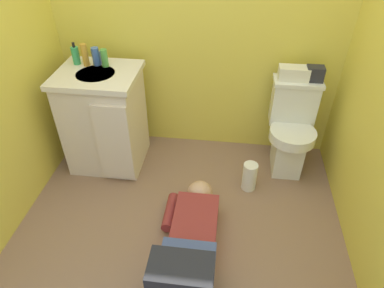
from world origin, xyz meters
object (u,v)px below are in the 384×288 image
(soap_dispenser, at_px, (76,55))
(bottle_amber, at_px, (85,55))
(faucet, at_px, (102,58))
(bottle_blue, at_px, (96,56))
(vanity_cabinet, at_px, (105,119))
(toiletry_bag, at_px, (315,74))
(toilet, at_px, (291,129))
(tissue_box, at_px, (294,73))
(bottle_green, at_px, (104,58))
(person_plumber, at_px, (190,245))
(paper_towel_roll, at_px, (250,176))

(soap_dispenser, distance_m, bottle_amber, 0.09)
(faucet, relative_size, bottle_blue, 0.75)
(vanity_cabinet, relative_size, toiletry_bag, 6.61)
(toilet, xyz_separation_m, bottle_blue, (-1.51, 0.01, 0.52))
(bottle_amber, bearing_deg, tissue_box, 3.86)
(toilet, height_order, bottle_blue, bottle_blue)
(soap_dispenser, distance_m, bottle_green, 0.23)
(vanity_cabinet, relative_size, tissue_box, 3.73)
(toilet, height_order, person_plumber, toilet)
(toilet, height_order, faucet, faucet)
(bottle_amber, distance_m, bottle_green, 0.15)
(bottle_blue, distance_m, bottle_green, 0.07)
(toiletry_bag, height_order, bottle_blue, bottle_blue)
(person_plumber, distance_m, soap_dispenser, 1.61)
(person_plumber, xyz_separation_m, toiletry_bag, (0.77, 1.13, 0.63))
(toiletry_bag, bearing_deg, toilet, -139.23)
(soap_dispenser, bearing_deg, toilet, -0.20)
(tissue_box, relative_size, toiletry_bag, 1.77)
(soap_dispenser, bearing_deg, tissue_box, 3.00)
(bottle_green, bearing_deg, bottle_amber, -178.52)
(soap_dispenser, distance_m, bottle_blue, 0.16)
(toilet, distance_m, bottle_green, 1.52)
(bottle_amber, bearing_deg, paper_towel_roll, -13.47)
(toilet, bearing_deg, bottle_blue, 179.69)
(toiletry_bag, distance_m, bottle_amber, 1.69)
(faucet, bearing_deg, toiletry_bag, 2.35)
(toiletry_bag, bearing_deg, person_plumber, -124.41)
(paper_towel_roll, bearing_deg, bottle_amber, 166.53)
(soap_dispenser, bearing_deg, faucet, 6.01)
(bottle_green, bearing_deg, paper_towel_roll, -15.29)
(bottle_green, bearing_deg, soap_dispenser, 176.17)
(toiletry_bag, height_order, paper_towel_roll, toiletry_bag)
(bottle_green, bearing_deg, bottle_blue, 166.28)
(toiletry_bag, height_order, soap_dispenser, soap_dispenser)
(person_plumber, bearing_deg, soap_dispenser, 133.67)
(paper_towel_roll, bearing_deg, vanity_cabinet, 170.32)
(tissue_box, distance_m, bottle_green, 1.40)
(tissue_box, bearing_deg, toiletry_bag, 0.00)
(toilet, bearing_deg, vanity_cabinet, -175.32)
(faucet, distance_m, tissue_box, 1.43)
(toilet, height_order, toiletry_bag, toiletry_bag)
(paper_towel_roll, bearing_deg, soap_dispenser, 166.56)
(toiletry_bag, distance_m, bottle_green, 1.54)
(tissue_box, bearing_deg, bottle_green, -175.89)
(bottle_green, bearing_deg, vanity_cabinet, -106.97)
(faucet, height_order, paper_towel_roll, faucet)
(faucet, height_order, soap_dispenser, soap_dispenser)
(faucet, relative_size, paper_towel_roll, 0.42)
(toiletry_bag, relative_size, paper_towel_roll, 0.53)
(vanity_cabinet, height_order, soap_dispenser, soap_dispenser)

